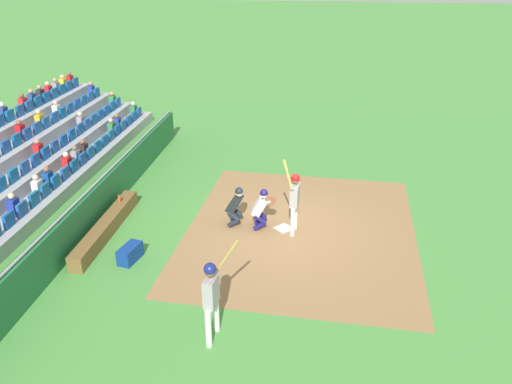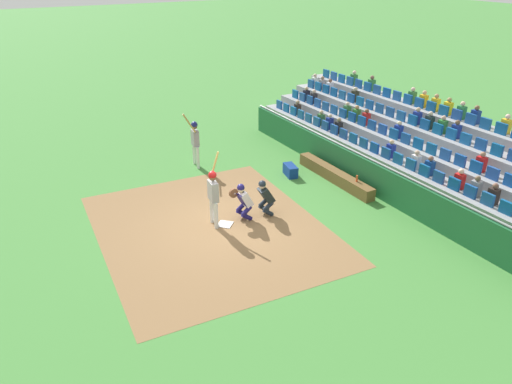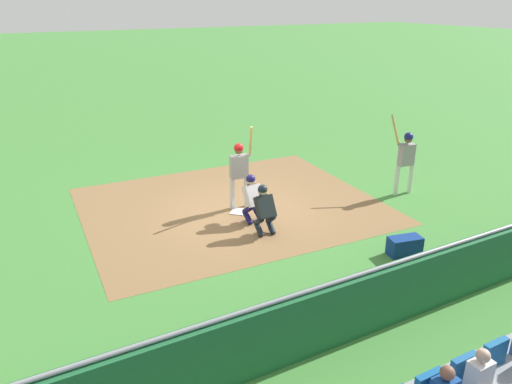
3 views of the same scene
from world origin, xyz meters
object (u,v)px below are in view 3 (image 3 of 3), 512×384
object	(u,v)px
equipment_duffel_bag	(405,246)
home_plate_umpire	(264,208)
batter_at_plate	(239,168)
water_bottle_on_bench	(355,287)
catcher_crouching	(252,196)
on_deck_batter	(406,156)
dugout_bench	(401,284)
home_plate_marker	(240,212)

from	to	relation	value
equipment_duffel_bag	home_plate_umpire	bearing A→B (deg)	144.87
batter_at_plate	water_bottle_on_bench	xyz separation A→B (m)	(-0.36, -5.34, -0.60)
home_plate_umpire	equipment_duffel_bag	size ratio (longest dim) A/B	1.68
catcher_crouching	on_deck_batter	size ratio (longest dim) A/B	0.55
batter_at_plate	catcher_crouching	distance (m)	1.05
catcher_crouching	home_plate_umpire	xyz separation A→B (m)	(-0.08, -0.76, -0.03)
home_plate_umpire	equipment_duffel_bag	distance (m)	3.34
catcher_crouching	home_plate_umpire	size ratio (longest dim) A/B	1.02
home_plate_umpire	dugout_bench	distance (m)	3.76
catcher_crouching	dugout_bench	size ratio (longest dim) A/B	0.31
batter_at_plate	equipment_duffel_bag	size ratio (longest dim) A/B	3.11
home_plate_marker	home_plate_umpire	size ratio (longest dim) A/B	0.35
home_plate_umpire	dugout_bench	world-z (taller)	home_plate_umpire
dugout_bench	equipment_duffel_bag	size ratio (longest dim) A/B	5.41
catcher_crouching	equipment_duffel_bag	world-z (taller)	catcher_crouching
home_plate_umpire	on_deck_batter	distance (m)	4.90
home_plate_marker	dugout_bench	distance (m)	5.11
water_bottle_on_bench	on_deck_batter	distance (m)	6.44
water_bottle_on_bench	equipment_duffel_bag	size ratio (longest dim) A/B	0.30
catcher_crouching	water_bottle_on_bench	xyz separation A→B (m)	(-0.25, -4.39, -0.16)
batter_at_plate	catcher_crouching	xyz separation A→B (m)	(-0.11, -0.95, -0.44)
home_plate_marker	home_plate_umpire	bearing A→B (deg)	-91.60
dugout_bench	water_bottle_on_bench	bearing A→B (deg)	-178.22
home_plate_marker	batter_at_plate	size ratio (longest dim) A/B	0.19
water_bottle_on_bench	equipment_duffel_bag	world-z (taller)	water_bottle_on_bench
home_plate_marker	catcher_crouching	bearing A→B (deg)	-86.28
batter_at_plate	water_bottle_on_bench	bearing A→B (deg)	-93.87
water_bottle_on_bench	catcher_crouching	bearing A→B (deg)	86.78
on_deck_batter	catcher_crouching	bearing A→B (deg)	175.03
dugout_bench	on_deck_batter	size ratio (longest dim) A/B	1.76
water_bottle_on_bench	on_deck_batter	world-z (taller)	on_deck_batter
home_plate_marker	dugout_bench	size ratio (longest dim) A/B	0.11
batter_at_plate	on_deck_batter	bearing A→B (deg)	-16.31
home_plate_umpire	water_bottle_on_bench	bearing A→B (deg)	-92.60
catcher_crouching	home_plate_umpire	world-z (taller)	catcher_crouching
batter_at_plate	dugout_bench	distance (m)	5.45
catcher_crouching	dugout_bench	distance (m)	4.48
home_plate_marker	water_bottle_on_bench	size ratio (longest dim) A/B	1.93
home_plate_marker	catcher_crouching	size ratio (longest dim) A/B	0.35
batter_at_plate	on_deck_batter	xyz separation A→B (m)	(4.67, -1.37, 0.01)
catcher_crouching	dugout_bench	world-z (taller)	catcher_crouching
home_plate_marker	home_plate_umpire	xyz separation A→B (m)	(-0.04, -1.42, 0.67)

